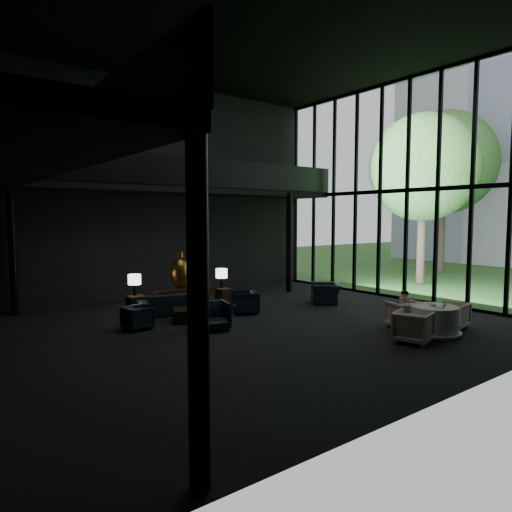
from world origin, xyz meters
TOP-DOWN VIEW (x-y plane):
  - floor at (0.00, 0.00)m, footprint 14.00×12.00m
  - ceiling at (0.00, 0.00)m, footprint 14.00×12.00m
  - wall_back at (0.00, 6.00)m, footprint 14.00×0.04m
  - wall_front at (0.00, -6.00)m, footprint 14.00×0.04m
  - curtain_wall at (6.95, 0.00)m, footprint 0.20×12.00m
  - mezzanine_left at (-6.00, 0.00)m, footprint 2.00×12.00m
  - mezzanine_back at (1.00, 5.00)m, footprint 12.00×2.00m
  - railing_left at (-5.00, 0.00)m, footprint 0.06×12.00m
  - railing_back at (1.00, 4.00)m, footprint 12.00×0.06m
  - column_sw at (-5.00, -5.70)m, footprint 0.24×0.24m
  - column_nw at (-5.00, 5.70)m, footprint 0.24×0.24m
  - column_ne at (4.80, 4.00)m, footprint 0.24×0.24m
  - tree_near at (11.00, 2.00)m, footprint 4.80×4.80m
  - tree_far at (16.00, 4.00)m, footprint 5.60×5.60m
  - console at (-0.32, 3.51)m, footprint 2.04×0.46m
  - bronze_urn at (-0.32, 3.71)m, footprint 0.66×0.66m
  - side_table_left at (-1.92, 3.59)m, footprint 0.52×0.52m
  - table_lamp_left at (-1.92, 3.70)m, footprint 0.40×0.40m
  - side_table_right at (1.28, 3.47)m, footprint 0.47×0.47m
  - table_lamp_right at (1.28, 3.62)m, footprint 0.41×0.41m
  - sofa at (-0.95, 2.86)m, footprint 2.70×1.28m
  - lounge_armchair_west at (-2.67, 1.65)m, footprint 0.65×0.69m
  - lounge_armchair_east at (0.83, 1.55)m, footprint 0.95×0.98m
  - lounge_armchair_south at (-1.09, 0.37)m, footprint 1.09×1.05m
  - window_armchair at (4.10, 1.23)m, footprint 1.26×1.31m
  - coffee_table at (-1.12, 1.67)m, footprint 1.11×1.11m
  - dining_table at (3.21, -3.51)m, footprint 1.35×1.35m
  - dining_chair_north at (3.13, -2.70)m, footprint 1.16×1.12m
  - dining_chair_east at (4.25, -3.40)m, footprint 0.84×0.88m
  - dining_chair_west at (2.12, -3.62)m, footprint 1.06×1.10m
  - child at (3.21, -2.61)m, footprint 0.27×0.27m
  - plate_a at (3.09, -3.70)m, footprint 0.22×0.22m
  - plate_b at (3.45, -3.26)m, footprint 0.25×0.25m
  - saucer at (3.40, -3.59)m, footprint 0.14×0.14m
  - coffee_cup at (3.52, -3.61)m, footprint 0.10×0.10m
  - cereal_bowl at (3.19, -3.48)m, footprint 0.16×0.16m
  - cream_pot at (3.22, -3.75)m, footprint 0.06×0.06m

SIDE VIEW (x-z plane):
  - floor at x=0.00m, z-range -0.01..0.01m
  - coffee_table at x=-1.12m, z-range 0.00..0.37m
  - side_table_right at x=1.28m, z-range 0.00..0.51m
  - side_table_left at x=-1.92m, z-range 0.00..0.57m
  - lounge_armchair_west at x=-2.67m, z-range 0.00..0.64m
  - console at x=-0.32m, z-range 0.00..0.65m
  - dining_table at x=3.21m, z-range -0.05..0.70m
  - lounge_armchair_east at x=0.83m, z-range 0.00..0.79m
  - dining_chair_east at x=4.25m, z-range 0.00..0.79m
  - dining_chair_west at x=2.12m, z-range 0.00..0.92m
  - lounge_armchair_south at x=-1.09m, z-range 0.00..0.92m
  - dining_chair_north at x=3.13m, z-range 0.00..0.94m
  - window_armchair at x=4.10m, z-range 0.00..0.97m
  - sofa at x=-0.95m, z-range 0.00..1.02m
  - child at x=3.21m, z-range 0.45..1.04m
  - saucer at x=3.40m, z-range 0.75..0.76m
  - plate_a at x=3.09m, z-range 0.75..0.76m
  - plate_b at x=3.45m, z-range 0.75..0.77m
  - cream_pot at x=3.22m, z-range 0.75..0.81m
  - cereal_bowl at x=3.19m, z-range 0.75..0.83m
  - coffee_cup at x=3.52m, z-range 0.76..0.82m
  - table_lamp_right at x=1.28m, z-range 0.66..1.35m
  - table_lamp_left at x=-1.92m, z-range 0.71..1.38m
  - bronze_urn at x=-0.32m, z-range 0.56..1.80m
  - column_sw at x=-5.00m, z-range 0.00..4.00m
  - column_nw at x=-5.00m, z-range 0.00..4.00m
  - column_ne at x=4.80m, z-range 0.00..4.00m
  - wall_back at x=0.00m, z-range 0.00..8.00m
  - wall_front at x=0.00m, z-range 0.00..8.00m
  - curtain_wall at x=6.95m, z-range 0.00..8.00m
  - mezzanine_left at x=-6.00m, z-range 3.88..4.12m
  - mezzanine_back at x=1.00m, z-range 3.88..4.12m
  - railing_left at x=-5.00m, z-range 4.10..5.10m
  - railing_back at x=1.00m, z-range 4.10..5.10m
  - tree_near at x=11.00m, z-range 1.41..9.06m
  - tree_far at x=16.00m, z-range 1.59..10.39m
  - ceiling at x=0.00m, z-range 7.99..8.01m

